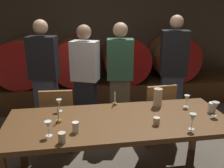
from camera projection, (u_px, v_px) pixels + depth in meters
back_wall at (97, 27)px, 5.00m from camera, size 6.56×0.24×2.87m
barrel_shelf at (101, 91)px, 4.86m from camera, size 5.90×0.90×0.43m
wine_barrel_far_left at (22, 62)px, 4.45m from camera, size 0.86×0.79×0.86m
wine_barrel_center_left at (75, 61)px, 4.60m from camera, size 0.86×0.79×0.86m
wine_barrel_center_right at (125, 59)px, 4.74m from camera, size 0.86×0.79×0.86m
wine_barrel_far_right at (173, 57)px, 4.88m from camera, size 0.86×0.79×0.86m
dining_table at (118, 125)px, 2.55m from camera, size 2.31×0.89×0.73m
chair_left at (58, 117)px, 3.14m from camera, size 0.42×0.42×0.88m
chair_right at (157, 111)px, 3.32m from camera, size 0.43×0.43×0.88m
guest_far_left at (45, 80)px, 3.40m from camera, size 0.42×0.31×1.68m
guest_center_left at (86, 79)px, 3.59m from camera, size 0.44×0.37×1.61m
guest_center_right at (120, 77)px, 3.66m from camera, size 0.41×0.30×1.63m
guest_far_right at (173, 74)px, 3.62m from camera, size 0.43×0.32×1.73m
candle_left at (59, 118)px, 2.46m from camera, size 0.05×0.05×0.18m
candle_right at (115, 101)px, 2.89m from camera, size 0.05×0.05×0.19m
pitcher at (158, 97)px, 2.84m from camera, size 0.10×0.10×0.21m
wine_glass_far_left at (48, 125)px, 2.18m from camera, size 0.07×0.07×0.15m
wine_glass_left at (59, 103)px, 2.70m from camera, size 0.06×0.06×0.14m
wine_glass_center at (193, 118)px, 2.30m from camera, size 0.07×0.07×0.16m
wine_glass_right at (187, 99)px, 2.82m from camera, size 0.06×0.06×0.14m
wine_glass_far_right at (215, 106)px, 2.58m from camera, size 0.08×0.08×0.16m
cup_far_left at (62, 138)px, 2.09m from camera, size 0.07×0.07×0.10m
cup_center_left at (76, 127)px, 2.27m from camera, size 0.06×0.06×0.10m
cup_center_right at (156, 121)px, 2.41m from camera, size 0.07×0.07×0.08m
cup_far_right at (212, 107)px, 2.70m from camera, size 0.08×0.08×0.11m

